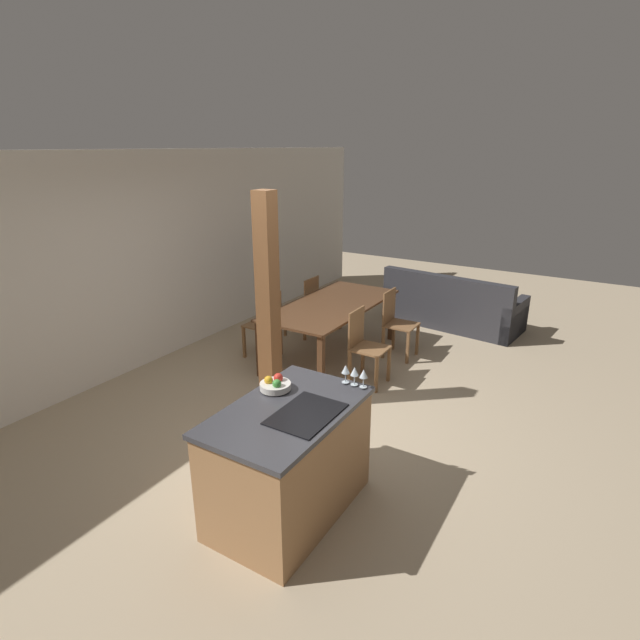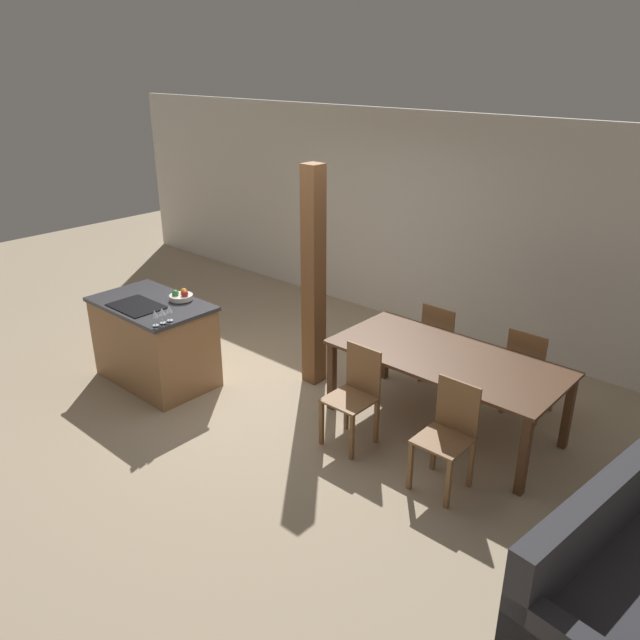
{
  "view_description": "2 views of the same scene",
  "coord_description": "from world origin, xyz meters",
  "px_view_note": "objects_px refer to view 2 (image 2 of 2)",
  "views": [
    {
      "loc": [
        -3.76,
        -2.44,
        2.75
      ],
      "look_at": [
        0.6,
        0.2,
        0.95
      ],
      "focal_mm": 28.0,
      "sensor_mm": 36.0,
      "label": 1
    },
    {
      "loc": [
        4.27,
        -3.89,
        3.27
      ],
      "look_at": [
        0.6,
        0.2,
        0.95
      ],
      "focal_mm": 35.0,
      "sensor_mm": 36.0,
      "label": 2
    }
  ],
  "objects_px": {
    "dining_table": "(446,364)",
    "timber_post": "(314,279)",
    "dining_chair_near_right": "(448,434)",
    "dining_chair_near_left": "(355,394)",
    "dining_chair_far_left": "(442,342)",
    "fruit_bowl": "(181,296)",
    "wine_glass_middle": "(162,312)",
    "dining_chair_far_right": "(528,370)",
    "wine_glass_near": "(155,314)",
    "wine_glass_far": "(169,310)",
    "kitchen_island": "(155,341)"
  },
  "relations": [
    {
      "from": "wine_glass_near",
      "to": "dining_chair_far_left",
      "type": "distance_m",
      "value": 2.96
    },
    {
      "from": "dining_table",
      "to": "dining_chair_near_right",
      "type": "height_order",
      "value": "dining_chair_near_right"
    },
    {
      "from": "fruit_bowl",
      "to": "dining_chair_near_right",
      "type": "xyz_separation_m",
      "value": [
        3.11,
        0.26,
        -0.47
      ]
    },
    {
      "from": "fruit_bowl",
      "to": "timber_post",
      "type": "bearing_deg",
      "value": 38.86
    },
    {
      "from": "fruit_bowl",
      "to": "timber_post",
      "type": "relative_size",
      "value": 0.11
    },
    {
      "from": "kitchen_island",
      "to": "dining_table",
      "type": "xyz_separation_m",
      "value": [
        2.82,
        1.25,
        0.21
      ]
    },
    {
      "from": "dining_chair_far_left",
      "to": "dining_chair_near_left",
      "type": "bearing_deg",
      "value": 90.0
    },
    {
      "from": "dining_table",
      "to": "timber_post",
      "type": "distance_m",
      "value": 1.62
    },
    {
      "from": "dining_table",
      "to": "dining_chair_far_left",
      "type": "xyz_separation_m",
      "value": [
        -0.48,
        0.74,
        -0.19
      ]
    },
    {
      "from": "dining_chair_near_right",
      "to": "wine_glass_near",
      "type": "bearing_deg",
      "value": -162.73
    },
    {
      "from": "wine_glass_middle",
      "to": "dining_table",
      "type": "bearing_deg",
      "value": 33.82
    },
    {
      "from": "dining_chair_near_right",
      "to": "dining_chair_far_left",
      "type": "height_order",
      "value": "same"
    },
    {
      "from": "fruit_bowl",
      "to": "dining_chair_far_right",
      "type": "relative_size",
      "value": 0.27
    },
    {
      "from": "fruit_bowl",
      "to": "wine_glass_middle",
      "type": "relative_size",
      "value": 1.59
    },
    {
      "from": "kitchen_island",
      "to": "wine_glass_near",
      "type": "bearing_deg",
      "value": -29.59
    },
    {
      "from": "wine_glass_middle",
      "to": "fruit_bowl",
      "type": "bearing_deg",
      "value": 127.56
    },
    {
      "from": "dining_chair_near_left",
      "to": "dining_chair_near_right",
      "type": "relative_size",
      "value": 1.0
    },
    {
      "from": "wine_glass_near",
      "to": "wine_glass_far",
      "type": "bearing_deg",
      "value": 90.0
    },
    {
      "from": "dining_chair_near_left",
      "to": "wine_glass_middle",
      "type": "bearing_deg",
      "value": -156.48
    },
    {
      "from": "kitchen_island",
      "to": "fruit_bowl",
      "type": "xyz_separation_m",
      "value": [
        0.2,
        0.25,
        0.5
      ]
    },
    {
      "from": "dining_chair_far_left",
      "to": "timber_post",
      "type": "xyz_separation_m",
      "value": [
        -1.06,
        -0.86,
        0.69
      ]
    },
    {
      "from": "dining_chair_far_left",
      "to": "wine_glass_far",
      "type": "bearing_deg",
      "value": 50.79
    },
    {
      "from": "wine_glass_near",
      "to": "timber_post",
      "type": "height_order",
      "value": "timber_post"
    },
    {
      "from": "wine_glass_near",
      "to": "dining_chair_near_left",
      "type": "distance_m",
      "value": 2.03
    },
    {
      "from": "dining_chair_near_left",
      "to": "dining_table",
      "type": "bearing_deg",
      "value": 56.78
    },
    {
      "from": "kitchen_island",
      "to": "dining_chair_near_right",
      "type": "relative_size",
      "value": 1.44
    },
    {
      "from": "fruit_bowl",
      "to": "wine_glass_near",
      "type": "distance_m",
      "value": 0.7
    },
    {
      "from": "fruit_bowl",
      "to": "wine_glass_far",
      "type": "height_order",
      "value": "wine_glass_far"
    },
    {
      "from": "wine_glass_far",
      "to": "dining_chair_far_right",
      "type": "bearing_deg",
      "value": 38.38
    },
    {
      "from": "dining_table",
      "to": "dining_chair_far_right",
      "type": "bearing_deg",
      "value": 56.78
    },
    {
      "from": "wine_glass_middle",
      "to": "dining_chair_near_left",
      "type": "xyz_separation_m",
      "value": [
        1.76,
        0.77,
        -0.55
      ]
    },
    {
      "from": "timber_post",
      "to": "dining_chair_near_left",
      "type": "bearing_deg",
      "value": -30.12
    },
    {
      "from": "fruit_bowl",
      "to": "wine_glass_far",
      "type": "bearing_deg",
      "value": -47.52
    },
    {
      "from": "fruit_bowl",
      "to": "wine_glass_near",
      "type": "xyz_separation_m",
      "value": [
        0.39,
        -0.58,
        0.08
      ]
    },
    {
      "from": "dining_chair_near_right",
      "to": "timber_post",
      "type": "bearing_deg",
      "value": 163.11
    },
    {
      "from": "fruit_bowl",
      "to": "dining_chair_far_right",
      "type": "xyz_separation_m",
      "value": [
        3.11,
        1.73,
        -0.47
      ]
    },
    {
      "from": "dining_chair_near_right",
      "to": "dining_chair_far_right",
      "type": "xyz_separation_m",
      "value": [
        0.0,
        1.47,
        0.0
      ]
    },
    {
      "from": "dining_table",
      "to": "wine_glass_far",
      "type": "bearing_deg",
      "value": -147.63
    },
    {
      "from": "dining_chair_near_left",
      "to": "dining_chair_far_right",
      "type": "distance_m",
      "value": 1.76
    },
    {
      "from": "wine_glass_far",
      "to": "dining_chair_far_left",
      "type": "relative_size",
      "value": 0.17
    },
    {
      "from": "wine_glass_near",
      "to": "wine_glass_far",
      "type": "xyz_separation_m",
      "value": [
        0.0,
        0.16,
        0.0
      ]
    },
    {
      "from": "dining_chair_near_left",
      "to": "dining_chair_far_left",
      "type": "height_order",
      "value": "same"
    },
    {
      "from": "fruit_bowl",
      "to": "dining_chair_far_right",
      "type": "height_order",
      "value": "fruit_bowl"
    },
    {
      "from": "timber_post",
      "to": "dining_chair_far_left",
      "type": "bearing_deg",
      "value": 39.0
    },
    {
      "from": "wine_glass_far",
      "to": "kitchen_island",
      "type": "bearing_deg",
      "value": 163.78
    },
    {
      "from": "dining_chair_far_right",
      "to": "dining_chair_far_left",
      "type": "bearing_deg",
      "value": 0.0
    },
    {
      "from": "fruit_bowl",
      "to": "dining_chair_near_right",
      "type": "distance_m",
      "value": 3.15
    },
    {
      "from": "wine_glass_middle",
      "to": "dining_chair_far_left",
      "type": "bearing_deg",
      "value": 51.82
    },
    {
      "from": "wine_glass_far",
      "to": "dining_chair_near_right",
      "type": "bearing_deg",
      "value": 14.12
    },
    {
      "from": "dining_chair_far_right",
      "to": "wine_glass_far",
      "type": "bearing_deg",
      "value": 38.38
    }
  ]
}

